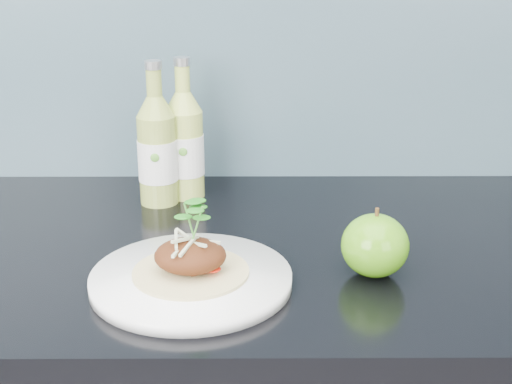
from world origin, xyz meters
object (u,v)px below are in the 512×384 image
at_px(cider_bottle_left, 157,151).
at_px(green_apple, 375,245).
at_px(dinner_plate, 191,279).
at_px(cider_bottle_right, 185,145).

bearing_deg(cider_bottle_left, green_apple, -55.57).
height_order(green_apple, cider_bottle_left, cider_bottle_left).
height_order(dinner_plate, cider_bottle_right, cider_bottle_right).
relative_size(dinner_plate, green_apple, 3.54).
relative_size(dinner_plate, cider_bottle_left, 1.40).
height_order(dinner_plate, green_apple, green_apple).
bearing_deg(cider_bottle_right, dinner_plate, -62.96).
height_order(dinner_plate, cider_bottle_left, cider_bottle_left).
bearing_deg(cider_bottle_right, green_apple, -26.85).
distance_m(dinner_plate, cider_bottle_left, 0.31).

